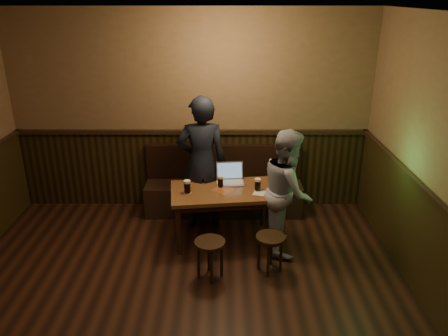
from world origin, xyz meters
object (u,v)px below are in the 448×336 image
person_suit (202,163)px  stool_right (270,243)px  pint_mid (220,182)px  bench (224,191)px  pint_right (258,184)px  person_grey (287,191)px  pint_left (187,187)px  laptop (230,177)px  pub_table (223,197)px  stool_left (210,249)px

person_suit → stool_right: bearing=123.1°
stool_right → pint_mid: size_ratio=2.96×
bench → pint_right: size_ratio=13.99×
bench → person_grey: bearing=-51.7°
pint_left → pint_mid: pint_left is taller
laptop → pub_table: bearing=-114.7°
stool_left → pint_left: pint_left is taller
pint_right → laptop: bearing=142.1°
stool_left → person_grey: bearing=35.1°
pub_table → laptop: bearing=64.2°
pub_table → stool_left: size_ratio=3.00×
pint_right → person_grey: bearing=-26.5°
stool_left → pint_mid: (0.11, 0.91, 0.40)m
pint_right → person_grey: size_ratio=0.10×
bench → stool_left: bench is taller
pub_table → stool_left: 0.86m
pint_left → pint_mid: 0.44m
pint_left → person_grey: person_grey is taller
bench → person_grey: size_ratio=1.45×
pint_left → pint_mid: bearing=23.8°
pub_table → laptop: size_ratio=3.68×
pint_right → person_suit: 0.81m
pint_left → person_suit: person_suit is taller
pub_table → pint_right: size_ratio=8.67×
bench → stool_right: size_ratio=4.94×
stool_left → pint_right: (0.57, 0.81, 0.40)m
bench → pint_mid: bench is taller
person_suit → pint_left: bearing=67.5°
person_suit → pint_right: bearing=147.3°
bench → stool_right: bench is taller
stool_right → person_grey: size_ratio=0.29×
pub_table → stool_right: size_ratio=3.06×
stool_left → stool_right: stool_left is taller
person_suit → pint_mid: bearing=126.1°
pint_mid → pint_left: bearing=-156.2°
stool_left → pint_mid: pint_mid is taller
pint_right → person_suit: person_suit is taller
laptop → person_grey: 0.80m
stool_left → pint_left: size_ratio=2.73×
bench → pint_left: bench is taller
pint_mid → stool_left: bearing=-96.8°
pint_mid → pint_right: pint_right is taller
stool_right → pint_right: 0.81m
laptop → stool_right: bearing=-70.7°
pub_table → person_grey: 0.80m
stool_left → pint_left: 0.89m
bench → stool_left: (-0.14, -1.60, 0.05)m
pint_left → laptop: bearing=33.0°
stool_left → bench: bearing=84.9°
bench → pint_mid: 0.83m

